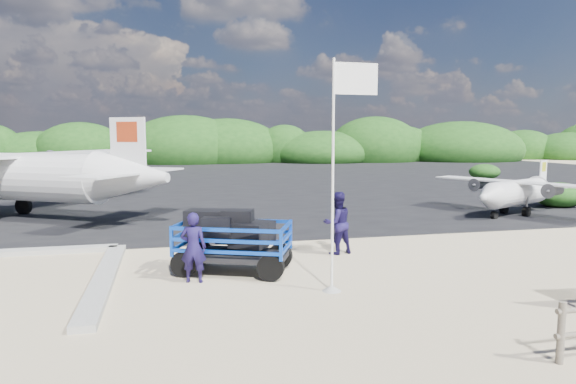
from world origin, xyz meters
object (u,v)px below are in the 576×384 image
at_px(aircraft_large, 443,182).
at_px(aircraft_small, 49,182).
at_px(flagpole, 332,291).
at_px(baggage_cart, 234,272).
at_px(crew_b, 337,223).
at_px(crew_a, 193,247).

distance_m(aircraft_large, aircraft_small, 29.97).
bearing_deg(flagpole, aircraft_small, 111.73).
height_order(flagpole, aircraft_large, aircraft_large).
height_order(baggage_cart, crew_b, crew_b).
xyz_separation_m(crew_b, aircraft_large, (15.44, 20.56, -0.94)).
bearing_deg(flagpole, baggage_cart, 133.18).
relative_size(baggage_cart, aircraft_small, 0.49).
bearing_deg(aircraft_large, flagpole, 86.87).
xyz_separation_m(crew_b, aircraft_small, (-13.70, 27.54, -0.94)).
bearing_deg(aircraft_large, aircraft_small, 18.24).
height_order(baggage_cart, flagpole, flagpole).
distance_m(crew_a, aircraft_small, 31.05).
bearing_deg(crew_b, aircraft_large, -140.79).
xyz_separation_m(baggage_cart, crew_a, (-1.05, -0.67, 0.86)).
bearing_deg(crew_b, aircraft_small, -77.44).
distance_m(baggage_cart, flagpole, 2.91).
bearing_deg(flagpole, crew_b, 69.47).
bearing_deg(aircraft_small, crew_a, 81.61).
distance_m(flagpole, crew_a, 3.49).
distance_m(baggage_cart, aircraft_large, 28.87).
relative_size(baggage_cart, aircraft_large, 0.17).
relative_size(baggage_cart, flagpole, 0.59).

